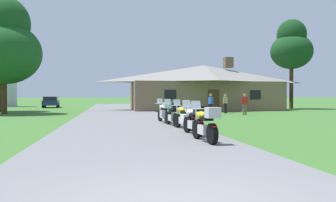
{
  "coord_description": "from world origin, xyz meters",
  "views": [
    {
      "loc": [
        -0.9,
        -4.65,
        1.54
      ],
      "look_at": [
        2.72,
        17.1,
        1.19
      ],
      "focal_mm": 37.59,
      "sensor_mm": 36.0,
      "label": 1
    }
  ],
  "objects_px": {
    "motorcycle_white_farthest_in_row": "(165,112)",
    "motorcycle_yellow_nearest_to_camera": "(206,124)",
    "tree_left_near": "(4,44)",
    "tree_right_of_lodge": "(292,47)",
    "motorcycle_green_fourth_in_row": "(173,114)",
    "bystander_blue_shirt_beside_signpost": "(211,103)",
    "motorcycle_white_second_in_row": "(194,120)",
    "motorcycle_yellow_third_in_row": "(186,117)",
    "metal_silo_distant": "(4,76)",
    "parked_navy_suv_far_left": "(51,101)",
    "bystander_tan_shirt_near_lodge": "(225,102)",
    "bystander_red_shirt_by_tree": "(245,103)"
  },
  "relations": [
    {
      "from": "motorcycle_white_farthest_in_row",
      "to": "motorcycle_yellow_nearest_to_camera",
      "type": "bearing_deg",
      "value": -97.32
    },
    {
      "from": "tree_left_near",
      "to": "tree_right_of_lodge",
      "type": "relative_size",
      "value": 0.94
    },
    {
      "from": "motorcycle_green_fourth_in_row",
      "to": "bystander_blue_shirt_beside_signpost",
      "type": "distance_m",
      "value": 11.66
    },
    {
      "from": "motorcycle_white_second_in_row",
      "to": "motorcycle_yellow_third_in_row",
      "type": "bearing_deg",
      "value": 80.7
    },
    {
      "from": "motorcycle_green_fourth_in_row",
      "to": "metal_silo_distant",
      "type": "height_order",
      "value": "metal_silo_distant"
    },
    {
      "from": "motorcycle_white_second_in_row",
      "to": "motorcycle_green_fourth_in_row",
      "type": "relative_size",
      "value": 1.0
    },
    {
      "from": "motorcycle_white_farthest_in_row",
      "to": "tree_right_of_lodge",
      "type": "relative_size",
      "value": 0.2
    },
    {
      "from": "parked_navy_suv_far_left",
      "to": "bystander_blue_shirt_beside_signpost",
      "type": "bearing_deg",
      "value": -55.86
    },
    {
      "from": "tree_right_of_lodge",
      "to": "metal_silo_distant",
      "type": "height_order",
      "value": "tree_right_of_lodge"
    },
    {
      "from": "motorcycle_yellow_third_in_row",
      "to": "bystander_blue_shirt_beside_signpost",
      "type": "relative_size",
      "value": 1.22
    },
    {
      "from": "tree_left_near",
      "to": "motorcycle_yellow_third_in_row",
      "type": "bearing_deg",
      "value": -53.17
    },
    {
      "from": "motorcycle_white_farthest_in_row",
      "to": "bystander_tan_shirt_near_lodge",
      "type": "height_order",
      "value": "bystander_tan_shirt_near_lodge"
    },
    {
      "from": "motorcycle_yellow_nearest_to_camera",
      "to": "parked_navy_suv_far_left",
      "type": "distance_m",
      "value": 37.13
    },
    {
      "from": "motorcycle_yellow_nearest_to_camera",
      "to": "motorcycle_white_farthest_in_row",
      "type": "relative_size",
      "value": 1.0
    },
    {
      "from": "metal_silo_distant",
      "to": "bystander_tan_shirt_near_lodge",
      "type": "bearing_deg",
      "value": -42.42
    },
    {
      "from": "motorcycle_yellow_third_in_row",
      "to": "bystander_tan_shirt_near_lodge",
      "type": "relative_size",
      "value": 1.22
    },
    {
      "from": "motorcycle_yellow_third_in_row",
      "to": "metal_silo_distant",
      "type": "xyz_separation_m",
      "value": [
        -17.56,
        36.38,
        3.59
      ]
    },
    {
      "from": "bystander_blue_shirt_beside_signpost",
      "to": "tree_right_of_lodge",
      "type": "distance_m",
      "value": 17.29
    },
    {
      "from": "motorcycle_white_farthest_in_row",
      "to": "tree_right_of_lodge",
      "type": "xyz_separation_m",
      "value": [
        17.65,
        18.55,
        6.53
      ]
    },
    {
      "from": "motorcycle_white_farthest_in_row",
      "to": "metal_silo_distant",
      "type": "height_order",
      "value": "metal_silo_distant"
    },
    {
      "from": "motorcycle_green_fourth_in_row",
      "to": "parked_navy_suv_far_left",
      "type": "xyz_separation_m",
      "value": [
        -10.39,
        29.56,
        0.16
      ]
    },
    {
      "from": "bystander_tan_shirt_near_lodge",
      "to": "tree_left_near",
      "type": "relative_size",
      "value": 0.17
    },
    {
      "from": "bystander_tan_shirt_near_lodge",
      "to": "tree_right_of_lodge",
      "type": "relative_size",
      "value": 0.16
    },
    {
      "from": "bystander_blue_shirt_beside_signpost",
      "to": "tree_left_near",
      "type": "bearing_deg",
      "value": 49.67
    },
    {
      "from": "motorcycle_yellow_third_in_row",
      "to": "tree_right_of_lodge",
      "type": "height_order",
      "value": "tree_right_of_lodge"
    },
    {
      "from": "bystander_red_shirt_by_tree",
      "to": "bystander_blue_shirt_beside_signpost",
      "type": "bearing_deg",
      "value": -16.77
    },
    {
      "from": "tree_left_near",
      "to": "tree_right_of_lodge",
      "type": "height_order",
      "value": "tree_right_of_lodge"
    },
    {
      "from": "bystander_red_shirt_by_tree",
      "to": "motorcycle_green_fourth_in_row",
      "type": "bearing_deg",
      "value": 57.21
    },
    {
      "from": "bystander_red_shirt_by_tree",
      "to": "tree_right_of_lodge",
      "type": "distance_m",
      "value": 16.26
    },
    {
      "from": "bystander_blue_shirt_beside_signpost",
      "to": "motorcycle_white_second_in_row",
      "type": "bearing_deg",
      "value": 132.0
    },
    {
      "from": "bystander_tan_shirt_near_lodge",
      "to": "metal_silo_distant",
      "type": "relative_size",
      "value": 0.2
    },
    {
      "from": "motorcycle_green_fourth_in_row",
      "to": "motorcycle_white_farthest_in_row",
      "type": "height_order",
      "value": "same"
    },
    {
      "from": "motorcycle_yellow_third_in_row",
      "to": "tree_left_near",
      "type": "bearing_deg",
      "value": 115.19
    },
    {
      "from": "metal_silo_distant",
      "to": "parked_navy_suv_far_left",
      "type": "relative_size",
      "value": 1.77
    },
    {
      "from": "motorcycle_green_fourth_in_row",
      "to": "tree_right_of_lodge",
      "type": "xyz_separation_m",
      "value": [
        17.59,
        20.65,
        6.52
      ]
    },
    {
      "from": "motorcycle_yellow_third_in_row",
      "to": "bystander_red_shirt_by_tree",
      "type": "distance_m",
      "value": 13.62
    },
    {
      "from": "bystander_blue_shirt_beside_signpost",
      "to": "metal_silo_distant",
      "type": "height_order",
      "value": "metal_silo_distant"
    },
    {
      "from": "motorcycle_white_second_in_row",
      "to": "motorcycle_yellow_third_in_row",
      "type": "relative_size",
      "value": 1.01
    },
    {
      "from": "bystander_red_shirt_by_tree",
      "to": "metal_silo_distant",
      "type": "relative_size",
      "value": 0.2
    },
    {
      "from": "bystander_tan_shirt_near_lodge",
      "to": "parked_navy_suv_far_left",
      "type": "bearing_deg",
      "value": -81.15
    },
    {
      "from": "motorcycle_white_second_in_row",
      "to": "tree_right_of_lodge",
      "type": "distance_m",
      "value": 31.01
    },
    {
      "from": "bystander_tan_shirt_near_lodge",
      "to": "motorcycle_green_fourth_in_row",
      "type": "bearing_deg",
      "value": 24.76
    },
    {
      "from": "tree_left_near",
      "to": "parked_navy_suv_far_left",
      "type": "xyz_separation_m",
      "value": [
        1.18,
        15.81,
        -4.96
      ]
    },
    {
      "from": "motorcycle_yellow_nearest_to_camera",
      "to": "motorcycle_green_fourth_in_row",
      "type": "xyz_separation_m",
      "value": [
        0.04,
        6.09,
        0.0
      ]
    },
    {
      "from": "motorcycle_white_second_in_row",
      "to": "metal_silo_distant",
      "type": "xyz_separation_m",
      "value": [
        -17.41,
        38.48,
        3.58
      ]
    },
    {
      "from": "motorcycle_yellow_third_in_row",
      "to": "motorcycle_white_farthest_in_row",
      "type": "height_order",
      "value": "same"
    },
    {
      "from": "motorcycle_yellow_nearest_to_camera",
      "to": "motorcycle_yellow_third_in_row",
      "type": "relative_size",
      "value": 1.01
    },
    {
      "from": "motorcycle_green_fourth_in_row",
      "to": "bystander_tan_shirt_near_lodge",
      "type": "relative_size",
      "value": 1.24
    },
    {
      "from": "motorcycle_yellow_third_in_row",
      "to": "parked_navy_suv_far_left",
      "type": "height_order",
      "value": "parked_navy_suv_far_left"
    },
    {
      "from": "motorcycle_white_farthest_in_row",
      "to": "bystander_red_shirt_by_tree",
      "type": "relative_size",
      "value": 1.23
    }
  ]
}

